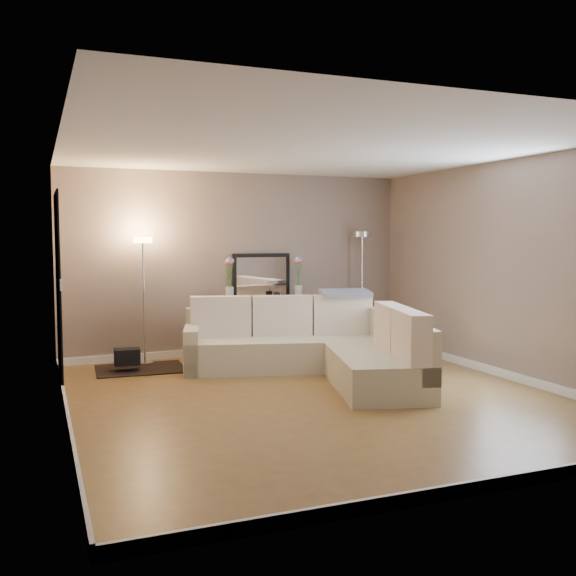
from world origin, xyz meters
name	(u,v)px	position (x,y,z in m)	size (l,w,h in m)	color
floor	(316,398)	(0.00, 0.00, -0.01)	(5.00, 5.50, 0.01)	olive
ceiling	(317,148)	(0.00, 0.00, 2.60)	(5.00, 5.50, 0.01)	white
wall_back	(238,264)	(0.00, 2.76, 1.30)	(5.00, 0.02, 2.60)	gray
wall_front	(492,298)	(0.00, -2.76, 1.30)	(5.00, 0.02, 2.60)	gray
wall_left	(61,281)	(-2.51, 0.00, 1.30)	(0.02, 5.50, 2.60)	gray
wall_right	(510,270)	(2.51, 0.00, 1.30)	(0.02, 5.50, 2.60)	gray
baseboard_back	(239,350)	(0.00, 2.73, 0.05)	(5.00, 0.03, 0.10)	white
baseboard_front	(484,486)	(0.00, -2.73, 0.05)	(5.00, 0.03, 0.10)	white
baseboard_left	(68,417)	(-2.48, 0.00, 0.05)	(0.03, 5.50, 0.10)	white
baseboard_right	(505,374)	(2.48, 0.00, 0.05)	(0.03, 5.50, 0.10)	white
doorway	(58,289)	(-2.48, 1.70, 1.10)	(0.02, 1.20, 2.20)	black
switch_plate	(61,285)	(-2.48, 0.85, 1.20)	(0.02, 0.08, 0.12)	white
sectional_sofa	(319,347)	(0.50, 1.03, 0.34)	(2.76, 3.09, 0.92)	beige
throw_blanket	(345,293)	(1.11, 1.53, 0.95)	(0.66, 0.38, 0.05)	gray
console_table	(259,326)	(0.24, 2.51, 0.42)	(1.23, 0.37, 0.75)	black
leaning_mirror	(261,277)	(0.32, 2.66, 1.12)	(0.86, 0.07, 0.67)	black
table_decor	(265,299)	(0.31, 2.47, 0.80)	(0.52, 0.12, 0.12)	#C16222
flower_vase_left	(230,283)	(-0.20, 2.52, 1.04)	(0.14, 0.12, 0.64)	silver
flower_vase_right	(298,282)	(0.83, 2.49, 1.04)	(0.14, 0.12, 0.64)	silver
floor_lamp_lit	(143,275)	(-1.40, 2.44, 1.19)	(0.25, 0.25, 1.69)	silver
floor_lamp_unlit	(362,266)	(1.85, 2.46, 1.25)	(0.26, 0.26, 1.77)	silver
charcoal_rug	(140,369)	(-1.51, 2.13, 0.01)	(1.10, 0.83, 0.01)	black
black_bag	(127,357)	(-1.68, 2.05, 0.19)	(0.31, 0.22, 0.20)	black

